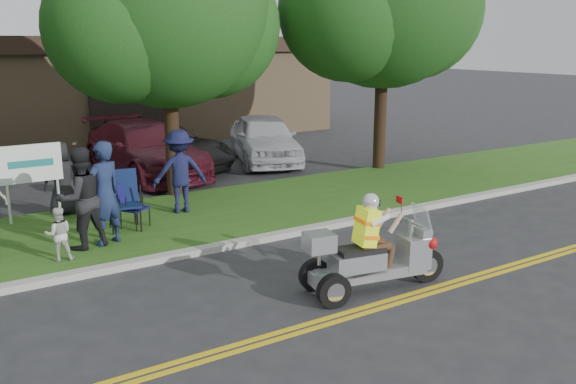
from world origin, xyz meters
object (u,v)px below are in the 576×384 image
spectator_adult_left (104,193)px  spectator_adult_mid (80,198)px  parked_car_right (145,149)px  lawn_chair_b (130,202)px  lawn_chair_a (123,196)px  trike_scooter (371,258)px  parked_car_far_right (264,138)px  parked_car_mid (162,147)px

spectator_adult_left → spectator_adult_mid: size_ratio=1.04×
parked_car_right → lawn_chair_b: bearing=-116.9°
lawn_chair_a → spectator_adult_mid: bearing=-131.6°
spectator_adult_mid → parked_car_right: bearing=-132.4°
trike_scooter → parked_car_far_right: size_ratio=0.53×
lawn_chair_a → parked_car_right: (2.26, 5.07, 0.00)m
parked_car_right → parked_car_mid: bearing=30.1°
spectator_adult_mid → parked_car_far_right: (7.20, 5.72, -0.27)m
lawn_chair_b → parked_car_far_right: parked_car_far_right is taller
lawn_chair_a → spectator_adult_mid: spectator_adult_mid is taller
parked_car_far_right → trike_scooter: bearing=-92.0°
lawn_chair_b → parked_car_mid: parked_car_mid is taller
lawn_chair_b → parked_car_far_right: 7.78m
lawn_chair_b → parked_car_mid: size_ratio=0.19×
lawn_chair_b → trike_scooter: bearing=-98.6°
parked_car_mid → parked_car_right: parked_car_right is taller
parked_car_right → trike_scooter: bearing=-93.8°
trike_scooter → parked_car_right: (-0.07, 10.11, 0.22)m
spectator_adult_mid → parked_car_far_right: spectator_adult_mid is taller
parked_car_right → parked_car_far_right: 3.92m
parked_car_far_right → spectator_adult_mid: bearing=-122.4°
lawn_chair_b → spectator_adult_mid: spectator_adult_mid is taller
lawn_chair_a → spectator_adult_mid: size_ratio=0.63×
trike_scooter → spectator_adult_left: size_ratio=1.24×
trike_scooter → spectator_adult_mid: size_ratio=1.29×
spectator_adult_left → parked_car_right: bearing=-137.1°
lawn_chair_a → trike_scooter: bearing=-54.9°
trike_scooter → parked_car_far_right: (3.85, 9.95, 0.22)m
trike_scooter → lawn_chair_b: bearing=123.8°
lawn_chair_b → parked_car_mid: bearing=31.1°
spectator_adult_mid → parked_car_far_right: bearing=-154.7°
lawn_chair_b → parked_car_far_right: (6.03, 4.91, 0.15)m
lawn_chair_a → lawn_chair_b: lawn_chair_a is taller
lawn_chair_a → spectator_adult_left: size_ratio=0.61×
trike_scooter → spectator_adult_mid: bearing=138.7°
trike_scooter → lawn_chair_b: (-2.18, 5.03, 0.07)m
spectator_adult_mid → parked_car_far_right: 9.20m
trike_scooter → parked_car_mid: trike_scooter is taller
lawn_chair_b → parked_car_right: (2.12, 5.07, 0.16)m
parked_car_mid → parked_car_far_right: parked_car_far_right is taller
spectator_adult_left → spectator_adult_mid: spectator_adult_left is taller
spectator_adult_left → parked_car_far_right: (6.76, 5.73, -0.31)m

